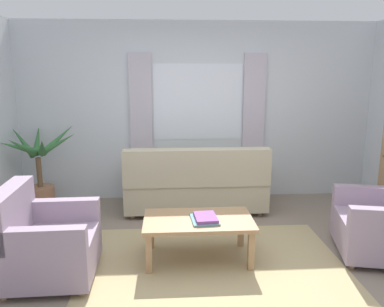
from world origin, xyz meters
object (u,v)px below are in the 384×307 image
object	(u,v)px
armchair_left	(44,242)
book_stack_on_table	(205,218)
coffee_table	(198,224)
couch	(196,185)
potted_plant	(40,172)

from	to	relation	value
armchair_left	book_stack_on_table	size ratio (longest dim) A/B	2.48
armchair_left	book_stack_on_table	bearing A→B (deg)	-83.45
coffee_table	couch	bearing A→B (deg)	87.00
coffee_table	potted_plant	world-z (taller)	potted_plant
armchair_left	coffee_table	world-z (taller)	armchair_left
armchair_left	coffee_table	size ratio (longest dim) A/B	0.80
coffee_table	book_stack_on_table	world-z (taller)	book_stack_on_table
armchair_left	potted_plant	size ratio (longest dim) A/B	0.74
coffee_table	book_stack_on_table	distance (m)	0.11
couch	potted_plant	bearing A→B (deg)	-3.88
book_stack_on_table	coffee_table	bearing A→B (deg)	142.27
couch	book_stack_on_table	size ratio (longest dim) A/B	5.36
book_stack_on_table	potted_plant	size ratio (longest dim) A/B	0.30
couch	potted_plant	xyz separation A→B (m)	(-2.12, 0.14, 0.17)
couch	book_stack_on_table	distance (m)	1.45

